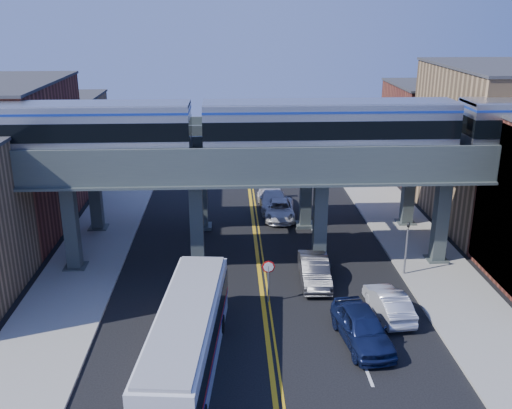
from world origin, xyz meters
The scene contains 19 objects.
ground centered at (0.00, 0.00, 0.00)m, with size 120.00×120.00×0.00m, color black.
sidewalk_west centered at (-11.50, 10.00, 0.08)m, with size 5.00×70.00×0.16m, color gray.
sidewalk_east centered at (11.50, 10.00, 0.08)m, with size 5.00×70.00×0.16m, color gray.
building_west_b centered at (-18.50, 16.00, 5.50)m, with size 8.00×14.00×11.00m, color brown.
building_west_c centered at (-18.50, 29.00, 4.00)m, with size 8.00×10.00×8.00m, color #9A774F.
building_east_b centered at (18.50, 16.00, 6.00)m, with size 8.00×14.00×12.00m, color #9A774F.
building_east_c centered at (18.50, 29.00, 4.50)m, with size 8.00×10.00×9.00m, color brown.
mural_panel centered at (14.55, 4.00, 4.75)m, with size 0.10×9.50×9.50m, color teal.
elevated_viaduct_near centered at (0.00, 8.00, 6.47)m, with size 52.00×3.60×7.40m.
elevated_viaduct_far centered at (0.00, 15.00, 6.47)m, with size 52.00×3.60×7.40m.
transit_train centered at (4.34, 8.00, 9.30)m, with size 47.94×3.01×3.50m.
stop_sign centered at (0.30, 3.00, 1.76)m, with size 0.76×0.09×2.63m.
traffic_signal centered at (9.20, 6.00, 2.30)m, with size 0.15×0.18×4.10m.
transit_bus centered at (-3.93, -3.39, 1.59)m, with size 3.79×12.20×3.09m.
car_lane_a centered at (4.77, -1.47, 0.89)m, with size 2.11×5.25×1.79m, color #111A3F.
car_lane_b centered at (3.33, 5.35, 0.81)m, with size 1.71×4.92×1.62m, color #2E2D30.
car_lane_c centered at (2.17, 16.96, 0.71)m, with size 2.36×5.11×1.42m, color silver.
car_lane_d centered at (1.80, 19.27, 0.84)m, with size 2.35×5.79×1.68m, color silver.
car_parked_curb centered at (6.87, 1.20, 0.75)m, with size 1.59×4.55×1.50m, color #B9B9BE.
Camera 1 is at (-1.83, -26.44, 16.24)m, focal length 40.00 mm.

